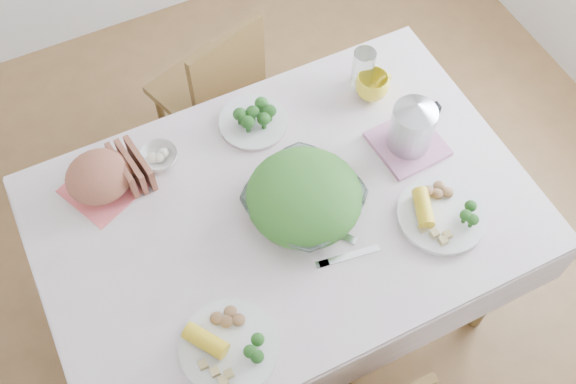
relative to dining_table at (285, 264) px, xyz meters
name	(u,v)px	position (x,y,z in m)	size (l,w,h in m)	color
floor	(286,304)	(0.00, 0.00, -0.38)	(3.60, 3.60, 0.00)	brown
dining_table	(285,264)	(0.00, 0.00, 0.00)	(1.40, 0.90, 0.75)	brown
tablecloth	(285,210)	(0.00, 0.00, 0.38)	(1.50, 1.00, 0.01)	silver
chair_far	(204,79)	(0.05, 0.85, 0.09)	(0.37, 0.37, 0.82)	brown
salad_bowl	(304,201)	(0.05, -0.02, 0.43)	(0.33, 0.33, 0.08)	white
dinner_plate_left	(229,347)	(-0.33, -0.33, 0.40)	(0.27, 0.27, 0.02)	white
dinner_plate_right	(441,215)	(0.41, -0.23, 0.40)	(0.27, 0.27, 0.02)	white
broccoli_plate	(253,123)	(0.05, 0.34, 0.40)	(0.23, 0.23, 0.02)	beige
napkin	(104,188)	(-0.48, 0.32, 0.39)	(0.21, 0.21, 0.00)	#FF696C
bread_loaf	(100,178)	(-0.48, 0.32, 0.45)	(0.21, 0.19, 0.12)	brown
fruit_bowl	(159,157)	(-0.28, 0.34, 0.41)	(0.12, 0.12, 0.04)	white
yellow_mug	(372,86)	(0.46, 0.28, 0.43)	(0.12, 0.12, 0.09)	yellow
glass_tumbler	(363,70)	(0.46, 0.34, 0.45)	(0.08, 0.08, 0.15)	white
pink_tray	(408,144)	(0.46, 0.04, 0.40)	(0.21, 0.21, 0.02)	#CC7DA4
electric_kettle	(413,123)	(0.46, 0.04, 0.51)	(0.14, 0.14, 0.20)	#B2B5BA
fork_left	(323,228)	(0.07, -0.11, 0.39)	(0.03, 0.22, 0.00)	silver
knife	(349,256)	(0.10, -0.23, 0.39)	(0.02, 0.19, 0.00)	silver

